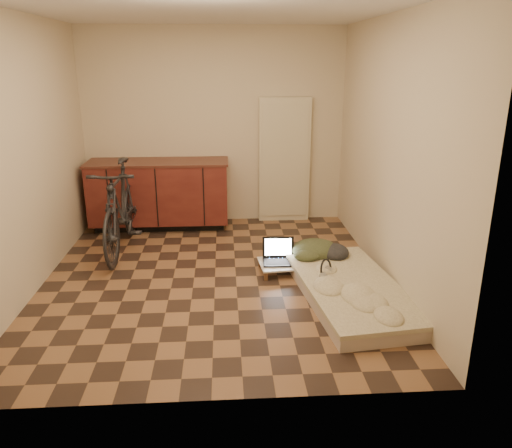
{
  "coord_description": "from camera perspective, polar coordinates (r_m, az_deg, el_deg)",
  "views": [
    {
      "loc": [
        0.12,
        -4.81,
        2.17
      ],
      "look_at": [
        0.44,
        0.08,
        0.55
      ],
      "focal_mm": 35.0,
      "sensor_mm": 36.0,
      "label": 1
    }
  ],
  "objects": [
    {
      "name": "clothing_pile",
      "position": [
        5.46,
        7.36,
        -2.32
      ],
      "size": [
        0.59,
        0.51,
        0.22
      ],
      "primitive_type": null,
      "rotation": [
        0.0,
        0.0,
        0.12
      ],
      "color": "#343C23",
      "rests_on": "futon"
    },
    {
      "name": "bicycle",
      "position": [
        6.0,
        -15.25,
        2.3
      ],
      "size": [
        0.56,
        1.82,
        1.17
      ],
      "primitive_type": "imported",
      "rotation": [
        0.0,
        0.0,
        -0.01
      ],
      "color": "black",
      "rests_on": "ground"
    },
    {
      "name": "laptop",
      "position": [
        5.37,
        2.61,
        -3.76
      ],
      "size": [
        0.35,
        0.32,
        0.23
      ],
      "rotation": [
        0.0,
        0.0,
        -0.04
      ],
      "color": "black",
      "rests_on": "lap_desk"
    },
    {
      "name": "mouse",
      "position": [
        5.43,
        6.38,
        -3.99
      ],
      "size": [
        0.07,
        0.11,
        0.03
      ],
      "primitive_type": "ellipsoid",
      "rotation": [
        0.0,
        0.0,
        0.16
      ],
      "color": "silver",
      "rests_on": "lap_desk"
    },
    {
      "name": "appliance_panel",
      "position": [
        6.93,
        3.26,
        7.27
      ],
      "size": [
        0.7,
        0.1,
        1.7
      ],
      "primitive_type": "cube",
      "color": "beige",
      "rests_on": "ground"
    },
    {
      "name": "room_shell",
      "position": [
        4.89,
        -5.09,
        7.95
      ],
      "size": [
        3.5,
        4.0,
        2.6
      ],
      "color": "brown",
      "rests_on": "ground"
    },
    {
      "name": "cabinets",
      "position": [
        6.79,
        -10.97,
        3.41
      ],
      "size": [
        1.84,
        0.62,
        0.91
      ],
      "color": "black",
      "rests_on": "ground"
    },
    {
      "name": "futon",
      "position": [
        4.88,
        10.76,
        -7.45
      ],
      "size": [
        1.08,
        1.9,
        0.16
      ],
      "rotation": [
        0.0,
        0.0,
        0.12
      ],
      "color": "#C1AE9A",
      "rests_on": "ground"
    },
    {
      "name": "lap_desk",
      "position": [
        5.37,
        3.87,
        -4.51
      ],
      "size": [
        0.68,
        0.48,
        0.11
      ],
      "rotation": [
        0.0,
        0.0,
        0.1
      ],
      "color": "brown",
      "rests_on": "ground"
    },
    {
      "name": "headphones",
      "position": [
        4.94,
        8.01,
        -5.03
      ],
      "size": [
        0.31,
        0.31,
        0.15
      ],
      "primitive_type": null,
      "rotation": [
        0.0,
        0.0,
        0.88
      ],
      "color": "black",
      "rests_on": "futon"
    }
  ]
}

